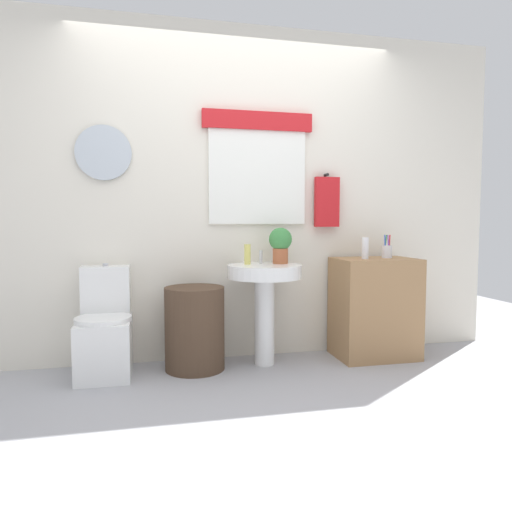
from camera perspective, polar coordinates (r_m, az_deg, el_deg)
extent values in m
plane|color=#A3A3A8|center=(2.77, 2.15, -18.65)|extent=(8.00, 8.00, 0.00)
cube|color=silver|center=(3.68, -2.44, 7.71)|extent=(4.40, 0.10, 2.60)
cube|color=white|center=(3.66, 0.19, 9.83)|extent=(0.77, 0.03, 0.74)
cube|color=red|center=(3.71, 0.25, 16.48)|extent=(0.87, 0.04, 0.14)
cylinder|color=silver|center=(3.60, -18.43, 12.09)|extent=(0.40, 0.03, 0.40)
cylinder|color=black|center=(3.81, 8.73, 9.94)|extent=(0.02, 0.06, 0.02)
cube|color=red|center=(3.78, 8.81, 6.65)|extent=(0.20, 0.05, 0.40)
cube|color=white|center=(3.44, -18.27, -10.74)|extent=(0.36, 0.50, 0.40)
cylinder|color=white|center=(3.34, -18.46, -7.45)|extent=(0.38, 0.38, 0.03)
cube|color=white|center=(3.53, -18.15, -4.09)|extent=(0.34, 0.18, 0.36)
cylinder|color=silver|center=(3.51, -18.22, -1.03)|extent=(0.04, 0.04, 0.02)
cylinder|color=#4C3828|center=(3.41, -7.63, -8.90)|extent=(0.43, 0.43, 0.61)
cylinder|color=white|center=(3.49, 1.06, -8.12)|extent=(0.15, 0.15, 0.66)
cylinder|color=white|center=(3.43, 1.06, -1.91)|extent=(0.56, 0.56, 0.10)
cylinder|color=silver|center=(3.54, 0.60, -0.10)|extent=(0.03, 0.03, 0.10)
cube|color=#9E754C|center=(3.79, 14.52, -6.25)|extent=(0.62, 0.44, 0.79)
cylinder|color=#DBD166|center=(3.44, -1.07, 0.21)|extent=(0.05, 0.05, 0.15)
cylinder|color=#AD5B38|center=(3.51, 3.05, 0.00)|extent=(0.12, 0.12, 0.12)
sphere|color=#3D8442|center=(3.51, 3.06, 2.11)|extent=(0.18, 0.18, 0.18)
cylinder|color=white|center=(3.65, 13.43, 0.95)|extent=(0.05, 0.05, 0.17)
cylinder|color=silver|center=(3.81, 15.97, 0.52)|extent=(0.08, 0.08, 0.10)
cylinder|color=red|center=(3.81, 16.24, 1.20)|extent=(0.01, 0.03, 0.18)
cylinder|color=green|center=(3.82, 15.78, 1.21)|extent=(0.04, 0.02, 0.18)
cylinder|color=blue|center=(3.80, 15.76, 1.20)|extent=(0.01, 0.02, 0.18)
cylinder|color=purple|center=(3.79, 16.18, 1.19)|extent=(0.03, 0.02, 0.18)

